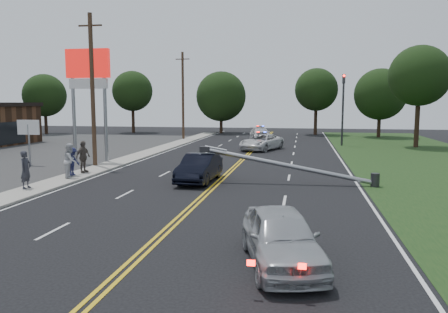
% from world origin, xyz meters
% --- Properties ---
extents(ground, '(120.00, 120.00, 0.00)m').
position_xyz_m(ground, '(0.00, 0.00, 0.00)').
color(ground, black).
rests_on(ground, ground).
extents(sidewalk, '(1.80, 70.00, 0.12)m').
position_xyz_m(sidewalk, '(-8.40, 10.00, 0.06)').
color(sidewalk, gray).
rests_on(sidewalk, ground).
extents(centerline_yellow, '(0.36, 80.00, 0.00)m').
position_xyz_m(centerline_yellow, '(0.00, 10.00, 0.01)').
color(centerline_yellow, gold).
rests_on(centerline_yellow, ground).
extents(pylon_sign, '(3.20, 0.35, 8.00)m').
position_xyz_m(pylon_sign, '(-10.50, 14.00, 6.00)').
color(pylon_sign, gray).
rests_on(pylon_sign, ground).
extents(small_sign, '(1.60, 0.14, 3.10)m').
position_xyz_m(small_sign, '(-14.00, 12.00, 2.33)').
color(small_sign, gray).
rests_on(small_sign, ground).
extents(traffic_signal, '(0.28, 0.41, 7.05)m').
position_xyz_m(traffic_signal, '(8.30, 30.00, 4.21)').
color(traffic_signal, '#2D2D30').
rests_on(traffic_signal, ground).
extents(fallen_streetlight, '(9.36, 0.44, 1.91)m').
position_xyz_m(fallen_streetlight, '(4.19, 8.00, 0.92)').
color(fallen_streetlight, '#2D2D30').
rests_on(fallen_streetlight, ground).
extents(utility_pole_mid, '(1.60, 0.28, 10.00)m').
position_xyz_m(utility_pole_mid, '(-9.20, 12.00, 5.08)').
color(utility_pole_mid, '#382619').
rests_on(utility_pole_mid, ground).
extents(utility_pole_far, '(1.60, 0.28, 10.00)m').
position_xyz_m(utility_pole_far, '(-9.20, 34.00, 5.08)').
color(utility_pole_far, '#382619').
rests_on(utility_pole_far, ground).
extents(tree_4, '(5.76, 5.76, 8.16)m').
position_xyz_m(tree_4, '(-30.33, 39.81, 5.27)').
color(tree_4, black).
rests_on(tree_4, ground).
extents(tree_5, '(5.71, 5.71, 8.79)m').
position_xyz_m(tree_5, '(-19.62, 44.68, 5.92)').
color(tree_5, black).
rests_on(tree_5, ground).
extents(tree_6, '(6.99, 6.99, 8.65)m').
position_xyz_m(tree_6, '(-6.97, 45.95, 5.15)').
color(tree_6, black).
rests_on(tree_6, ground).
extents(tree_7, '(5.67, 5.67, 8.85)m').
position_xyz_m(tree_7, '(6.10, 45.05, 6.00)').
color(tree_7, black).
rests_on(tree_7, ground).
extents(tree_8, '(6.33, 6.33, 8.48)m').
position_xyz_m(tree_8, '(13.76, 42.02, 5.31)').
color(tree_8, black).
rests_on(tree_8, ground).
extents(tree_9, '(5.73, 5.73, 9.68)m').
position_xyz_m(tree_9, '(15.23, 29.72, 6.80)').
color(tree_9, black).
rests_on(tree_9, ground).
extents(crashed_sedan, '(1.75, 4.62, 1.51)m').
position_xyz_m(crashed_sedan, '(-1.04, 7.86, 0.75)').
color(crashed_sedan, black).
rests_on(crashed_sedan, ground).
extents(waiting_sedan, '(2.79, 4.69, 1.49)m').
position_xyz_m(waiting_sedan, '(3.92, -3.67, 0.75)').
color(waiting_sedan, '#AFB3B7').
rests_on(waiting_sedan, ground).
extents(emergency_a, '(4.15, 5.77, 1.46)m').
position_xyz_m(emergency_a, '(0.76, 24.49, 0.73)').
color(emergency_a, silver).
rests_on(emergency_a, ground).
extents(emergency_b, '(3.27, 5.34, 1.44)m').
position_xyz_m(emergency_b, '(-0.34, 34.84, 0.72)').
color(emergency_b, silver).
rests_on(emergency_b, ground).
extents(bystander_a, '(0.44, 0.67, 1.84)m').
position_xyz_m(bystander_a, '(-8.77, 3.98, 1.04)').
color(bystander_a, '#292A31').
rests_on(bystander_a, sidewalk).
extents(bystander_b, '(0.93, 1.08, 1.91)m').
position_xyz_m(bystander_b, '(-8.24, 7.21, 1.07)').
color(bystander_b, '#BABABF').
rests_on(bystander_b, sidewalk).
extents(bystander_c, '(0.78, 1.13, 1.61)m').
position_xyz_m(bystander_c, '(-8.50, 7.88, 0.92)').
color(bystander_c, '#191D40').
rests_on(bystander_c, sidewalk).
extents(bystander_d, '(0.70, 1.19, 1.90)m').
position_xyz_m(bystander_d, '(-8.41, 8.95, 1.07)').
color(bystander_d, '#5A5048').
rests_on(bystander_d, sidewalk).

